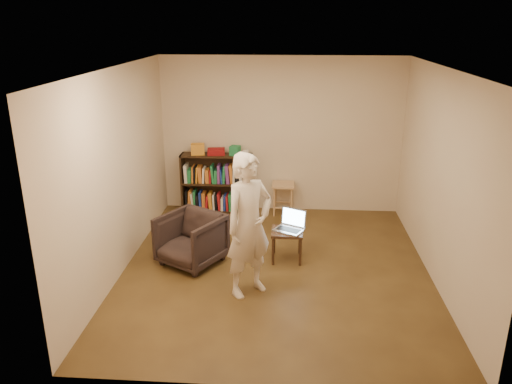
# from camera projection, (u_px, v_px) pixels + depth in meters

# --- Properties ---
(floor) EXTENTS (4.50, 4.50, 0.00)m
(floor) POSITION_uv_depth(u_px,v_px,m) (276.00, 269.00, 6.62)
(floor) COLOR #422C15
(floor) RESTS_ON ground
(ceiling) EXTENTS (4.50, 4.50, 0.00)m
(ceiling) POSITION_uv_depth(u_px,v_px,m) (278.00, 68.00, 5.76)
(ceiling) COLOR white
(ceiling) RESTS_ON wall_back
(wall_back) EXTENTS (4.00, 0.00, 4.00)m
(wall_back) POSITION_uv_depth(u_px,v_px,m) (281.00, 136.00, 8.31)
(wall_back) COLOR beige
(wall_back) RESTS_ON floor
(wall_left) EXTENTS (0.00, 4.50, 4.50)m
(wall_left) POSITION_uv_depth(u_px,v_px,m) (119.00, 172.00, 6.32)
(wall_left) COLOR beige
(wall_left) RESTS_ON floor
(wall_right) EXTENTS (0.00, 4.50, 4.50)m
(wall_right) POSITION_uv_depth(u_px,v_px,m) (441.00, 179.00, 6.06)
(wall_right) COLOR beige
(wall_right) RESTS_ON floor
(bookshelf) EXTENTS (1.20, 0.30, 1.00)m
(bookshelf) POSITION_uv_depth(u_px,v_px,m) (217.00, 186.00, 8.52)
(bookshelf) COLOR black
(bookshelf) RESTS_ON floor
(box_yellow) EXTENTS (0.25, 0.20, 0.18)m
(box_yellow) POSITION_uv_depth(u_px,v_px,m) (198.00, 149.00, 8.30)
(box_yellow) COLOR orange
(box_yellow) RESTS_ON bookshelf
(red_cloth) EXTENTS (0.31, 0.25, 0.09)m
(red_cloth) POSITION_uv_depth(u_px,v_px,m) (216.00, 152.00, 8.31)
(red_cloth) COLOR maroon
(red_cloth) RESTS_ON bookshelf
(box_green) EXTENTS (0.19, 0.19, 0.16)m
(box_green) POSITION_uv_depth(u_px,v_px,m) (235.00, 151.00, 8.26)
(box_green) COLOR #217F46
(box_green) RESTS_ON bookshelf
(box_white) EXTENTS (0.10, 0.10, 0.07)m
(box_white) POSITION_uv_depth(u_px,v_px,m) (246.00, 153.00, 8.28)
(box_white) COLOR white
(box_white) RESTS_ON bookshelf
(stool) EXTENTS (0.37, 0.37, 0.53)m
(stool) POSITION_uv_depth(u_px,v_px,m) (283.00, 189.00, 8.39)
(stool) COLOR tan
(stool) RESTS_ON floor
(armchair) EXTENTS (1.02, 1.03, 0.69)m
(armchair) POSITION_uv_depth(u_px,v_px,m) (191.00, 239.00, 6.68)
(armchair) COLOR #2C201D
(armchair) RESTS_ON floor
(side_table) EXTENTS (0.42, 0.42, 0.43)m
(side_table) POSITION_uv_depth(u_px,v_px,m) (287.00, 235.00, 6.78)
(side_table) COLOR black
(side_table) RESTS_ON floor
(laptop) EXTENTS (0.47, 0.44, 0.28)m
(laptop) POSITION_uv_depth(u_px,v_px,m) (290.00, 225.00, 6.77)
(laptop) COLOR #B2B2B7
(laptop) RESTS_ON side_table
(person) EXTENTS (0.75, 0.73, 1.74)m
(person) POSITION_uv_depth(u_px,v_px,m) (249.00, 226.00, 5.79)
(person) COLOR beige
(person) RESTS_ON floor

